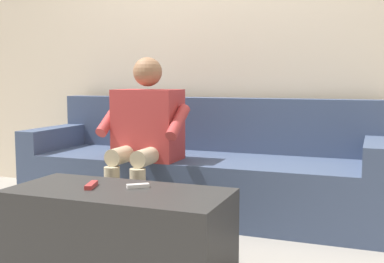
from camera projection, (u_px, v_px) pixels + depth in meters
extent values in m
plane|color=gray|center=(159.00, 241.00, 2.83)|extent=(8.00, 8.00, 0.00)
cube|color=beige|center=(221.00, 48.00, 3.82)|extent=(4.70, 0.06, 2.41)
cube|color=#3D4C6B|center=(194.00, 186.00, 3.37)|extent=(2.22, 0.64, 0.41)
cube|color=#3D4C6B|center=(212.00, 150.00, 3.71)|extent=(2.55, 0.15, 0.81)
cube|color=#3D4C6B|center=(377.00, 188.00, 2.93)|extent=(0.16, 0.64, 0.58)
cube|color=#3D4C6B|center=(53.00, 164.00, 3.78)|extent=(0.16, 0.64, 0.58)
cube|color=#2D2D2D|center=(119.00, 231.00, 2.38)|extent=(1.10, 0.50, 0.41)
cube|color=#B23838|center=(148.00, 125.00, 3.24)|extent=(0.43, 0.28, 0.48)
sphere|color=#936B4C|center=(148.00, 72.00, 3.21)|extent=(0.19, 0.19, 0.19)
cylinder|color=#C6B793|center=(150.00, 156.00, 3.08)|extent=(0.11, 0.33, 0.11)
cylinder|color=#C6B793|center=(125.00, 154.00, 3.14)|extent=(0.11, 0.33, 0.11)
cylinder|color=#C6B793|center=(138.00, 201.00, 2.95)|extent=(0.10, 0.10, 0.41)
cylinder|color=#C6B793|center=(112.00, 199.00, 3.01)|extent=(0.10, 0.10, 0.41)
cylinder|color=#B23838|center=(178.00, 122.00, 3.08)|extent=(0.08, 0.27, 0.22)
cylinder|color=#B23838|center=(109.00, 120.00, 3.26)|extent=(0.08, 0.27, 0.22)
cube|color=white|center=(138.00, 186.00, 2.40)|extent=(0.11, 0.10, 0.02)
cube|color=#B73333|center=(91.00, 185.00, 2.41)|extent=(0.08, 0.15, 0.02)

